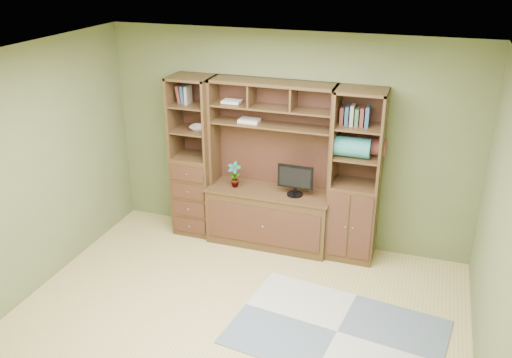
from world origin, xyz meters
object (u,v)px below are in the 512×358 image
(left_tower, at_px, (194,157))
(center_hutch, at_px, (269,168))
(right_tower, at_px, (356,177))
(monitor, at_px, (295,175))

(left_tower, bearing_deg, center_hutch, -2.29)
(right_tower, bearing_deg, center_hutch, -177.77)
(left_tower, relative_size, monitor, 3.94)
(right_tower, bearing_deg, monitor, -173.83)
(center_hutch, relative_size, left_tower, 1.00)
(left_tower, height_order, monitor, left_tower)
(right_tower, height_order, monitor, right_tower)
(right_tower, distance_m, monitor, 0.70)
(left_tower, xyz_separation_m, right_tower, (2.02, 0.00, 0.00))
(center_hutch, distance_m, left_tower, 1.00)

